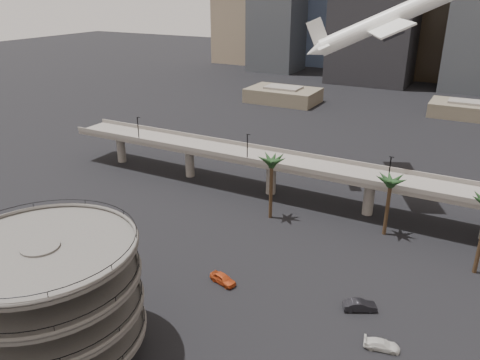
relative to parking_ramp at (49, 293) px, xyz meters
The scene contains 8 objects.
parking_ramp is the anchor object (origin of this frame).
overpass 60.46m from the parking_ramp, 77.57° to the left, with size 130.00×9.30×14.70m.
palm_trees 61.97m from the parking_ramp, 56.18° to the left, with size 54.40×18.40×14.00m.
low_buildings 147.81m from the parking_ramp, 82.26° to the left, with size 135.00×27.50×6.80m.
airborne_jet 83.31m from the parking_ramp, 75.61° to the left, with size 32.49×30.89×17.79m.
car_a 27.27m from the parking_ramp, 66.98° to the left, with size 1.88×4.67×1.59m, color #C2471B.
car_b 42.26m from the parking_ramp, 41.43° to the left, with size 1.70×4.88×1.61m, color black.
car_c 42.23m from the parking_ramp, 30.39° to the left, with size 1.86×4.58×1.33m, color silver.
Camera 1 is at (29.07, -33.86, 43.59)m, focal length 35.00 mm.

